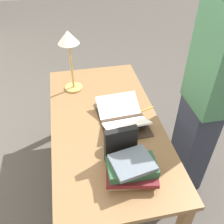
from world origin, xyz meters
TOP-DOWN VIEW (x-y plane):
  - ground_plane at (0.00, 0.00)m, footprint 12.00×12.00m
  - reading_desk at (0.00, 0.00)m, footprint 1.55×0.79m
  - open_book at (-0.01, -0.12)m, footprint 0.47×0.35m
  - book_stack_tall at (-0.52, -0.06)m, footprint 0.26×0.32m
  - book_standing_upright at (-0.36, -0.03)m, footprint 0.06×0.20m
  - reading_lamp at (0.47, 0.19)m, footprint 0.16×0.16m
  - coffee_mug at (-0.28, 0.01)m, footprint 0.09×0.11m
  - pencil at (0.06, -0.32)m, footprint 0.06×0.17m
  - person_reader at (-0.10, -0.70)m, footprint 0.36×0.22m

SIDE VIEW (x-z plane):
  - ground_plane at x=0.00m, z-range 0.00..0.00m
  - reading_desk at x=0.00m, z-range 0.28..1.02m
  - pencil at x=0.06m, z-range 0.74..0.74m
  - open_book at x=-0.01m, z-range 0.72..0.82m
  - coffee_mug at x=-0.28m, z-range 0.74..0.83m
  - book_stack_tall at x=-0.52m, z-range 0.74..0.88m
  - book_standing_upright at x=-0.36m, z-range 0.74..0.98m
  - person_reader at x=-0.10m, z-range -0.01..1.77m
  - reading_lamp at x=0.47m, z-range 0.88..1.39m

